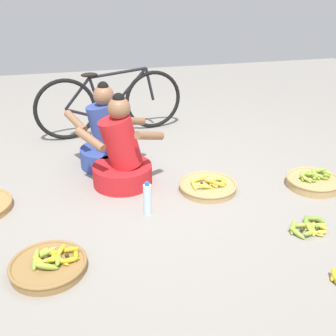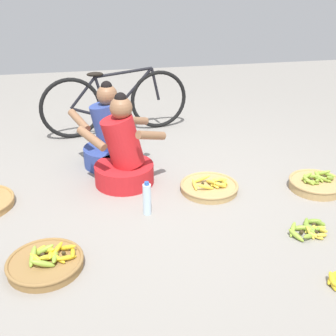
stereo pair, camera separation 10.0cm
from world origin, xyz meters
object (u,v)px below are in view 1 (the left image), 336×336
banana_basket_front_right (49,265)px  banana_basket_near_bicycle (313,181)px  water_bottle (147,199)px  vendor_woman_front (122,156)px  bicycle_leaning (111,103)px  banana_basket_back_left (208,186)px  loose_bananas_front_center (310,227)px  vendor_woman_behind (107,140)px

banana_basket_front_right → banana_basket_near_bicycle: bearing=15.2°
banana_basket_near_bicycle → water_bottle: 1.50m
water_bottle → banana_basket_front_right: bearing=-145.4°
vendor_woman_front → water_bottle: vendor_woman_front is taller
bicycle_leaning → water_bottle: size_ratio=6.10×
banana_basket_back_left → banana_basket_near_bicycle: size_ratio=1.08×
banana_basket_front_right → loose_bananas_front_center: (1.84, 0.01, -0.02)m
banana_basket_back_left → loose_bananas_front_center: banana_basket_back_left is taller
vendor_woman_behind → bicycle_leaning: size_ratio=0.48×
bicycle_leaning → water_bottle: bicycle_leaning is taller
banana_basket_near_bicycle → banana_basket_front_right: bearing=-164.8°
vendor_woman_front → water_bottle: (0.11, -0.55, -0.13)m
loose_bananas_front_center → water_bottle: water_bottle is taller
bicycle_leaning → water_bottle: (0.04, -1.86, -0.23)m
vendor_woman_behind → banana_basket_near_bicycle: bearing=-27.7°
vendor_woman_behind → banana_basket_near_bicycle: size_ratio=1.77×
banana_basket_back_left → vendor_woman_behind: bearing=136.9°
vendor_woman_front → banana_basket_front_right: size_ratio=1.69×
banana_basket_front_right → banana_basket_near_bicycle: 2.31m
banana_basket_near_bicycle → vendor_woman_behind: bearing=152.3°
banana_basket_front_right → water_bottle: 0.90m
banana_basket_back_left → banana_basket_near_bicycle: (0.91, -0.16, 0.01)m
bicycle_leaning → banana_basket_near_bicycle: bearing=-48.9°
banana_basket_back_left → loose_bananas_front_center: 0.92m
bicycle_leaning → water_bottle: bearing=-88.7°
vendor_woman_front → banana_basket_near_bicycle: size_ratio=1.78×
vendor_woman_behind → loose_bananas_front_center: (1.30, -1.48, -0.24)m
banana_basket_near_bicycle → water_bottle: size_ratio=1.67×
vendor_woman_behind → banana_basket_near_bicycle: (1.69, -0.88, -0.21)m
vendor_woman_front → banana_basket_front_right: (-0.63, -1.06, -0.22)m
vendor_woman_front → water_bottle: bearing=-78.6°
vendor_woman_front → loose_bananas_front_center: vendor_woman_front is taller
banana_basket_back_left → loose_bananas_front_center: size_ratio=1.53×
banana_basket_back_left → loose_bananas_front_center: (0.52, -0.76, -0.01)m
banana_basket_back_left → banana_basket_near_bicycle: banana_basket_near_bicycle is taller
banana_basket_near_bicycle → loose_bananas_front_center: (-0.39, -0.60, -0.02)m
bicycle_leaning → banana_basket_near_bicycle: bicycle_leaning is taller
banana_basket_near_bicycle → vendor_woman_front: bearing=164.1°
banana_basket_front_right → water_bottle: size_ratio=1.75×
banana_basket_front_right → water_bottle: bearing=34.6°
vendor_woman_front → loose_bananas_front_center: (1.22, -1.06, -0.24)m
loose_bananas_front_center → water_bottle: size_ratio=1.18×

